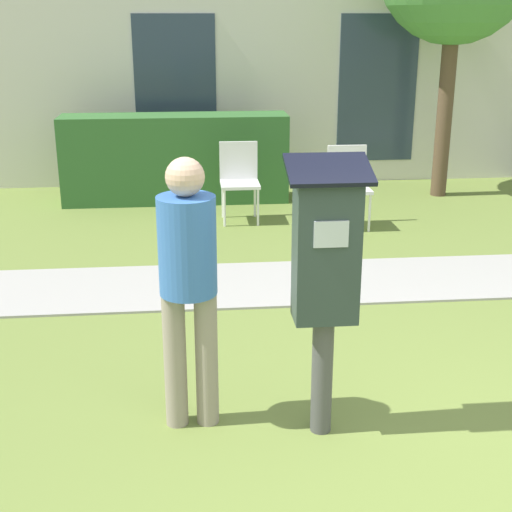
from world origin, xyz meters
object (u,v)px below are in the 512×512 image
object	(u,v)px
outdoor_chair_middle	(348,180)
outdoor_chair_left	(239,175)
parking_meter	(326,264)
person_standing	(188,274)

from	to	relation	value
outdoor_chair_middle	outdoor_chair_left	bearing A→B (deg)	157.16
outdoor_chair_middle	parking_meter	bearing A→B (deg)	-110.44
outdoor_chair_left	person_standing	bearing A→B (deg)	-76.25
parking_meter	person_standing	world-z (taller)	parking_meter
outdoor_chair_left	outdoor_chair_middle	world-z (taller)	same
outdoor_chair_left	outdoor_chair_middle	bearing A→B (deg)	4.84
person_standing	outdoor_chair_left	distance (m)	4.43
person_standing	outdoor_chair_left	size ratio (longest dim) A/B	1.76
parking_meter	outdoor_chair_middle	world-z (taller)	parking_meter
parking_meter	outdoor_chair_left	distance (m)	4.55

